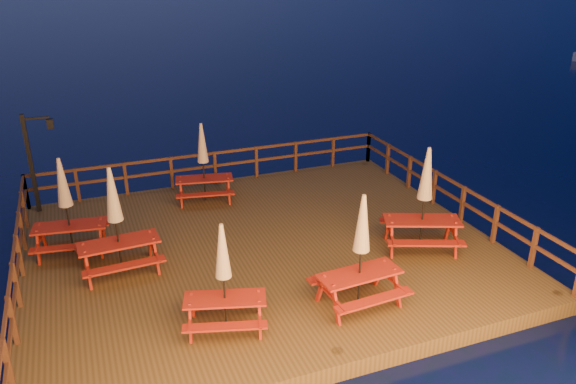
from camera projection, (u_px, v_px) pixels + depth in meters
name	position (u px, v px, depth m)	size (l,w,h in m)	color
ground	(262.00, 259.00, 15.08)	(500.00, 500.00, 0.00)	black
deck	(262.00, 252.00, 15.00)	(12.00, 10.00, 0.40)	#463316
deck_piles	(262.00, 269.00, 15.20)	(11.44, 9.44, 1.40)	#3B2412
railing	(241.00, 195.00, 16.15)	(11.80, 9.75, 1.10)	#3B2412
lamp_post	(35.00, 154.00, 16.33)	(0.85, 0.18, 3.00)	black
picnic_table_0	(361.00, 249.00, 11.93)	(1.94, 1.64, 2.64)	#9C190E
picnic_table_1	(224.00, 276.00, 11.20)	(1.99, 1.79, 2.39)	#9C190E
picnic_table_2	(424.00, 198.00, 14.26)	(2.41, 2.22, 2.80)	#9C190E
picnic_table_3	(203.00, 161.00, 17.20)	(2.00, 1.76, 2.51)	#9C190E
picnic_table_4	(115.00, 219.00, 13.19)	(1.98, 1.67, 2.71)	#9C190E
picnic_table_5	(66.00, 205.00, 14.11)	(2.01, 1.74, 2.59)	#9C190E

